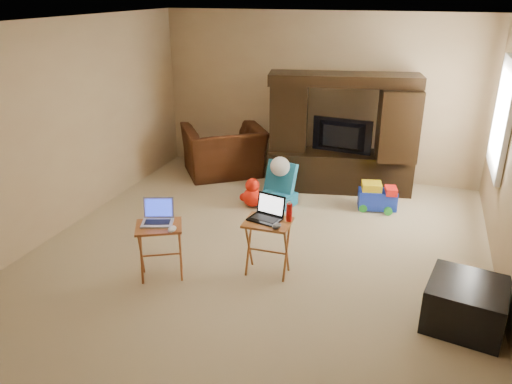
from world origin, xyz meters
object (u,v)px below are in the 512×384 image
at_px(recliner, 224,151).
at_px(water_bottle, 289,213).
at_px(plush_toy, 252,192).
at_px(child_rocker, 277,185).
at_px(tray_table_right, 268,248).
at_px(laptop_left, 157,213).
at_px(television, 340,137).
at_px(push_toy, 378,196).
at_px(laptop_right, 265,209).
at_px(mouse_right, 277,226).
at_px(mouse_left, 172,229).
at_px(tray_table_left, 161,251).
at_px(ottoman, 466,304).
at_px(entertainment_center, 341,134).

distance_m(recliner, water_bottle, 3.15).
bearing_deg(plush_toy, child_rocker, 23.98).
relative_size(tray_table_right, laptop_left, 1.96).
xyz_separation_m(television, push_toy, (0.64, -0.53, -0.63)).
distance_m(plush_toy, laptop_left, 2.08).
relative_size(laptop_right, mouse_right, 2.58).
distance_m(mouse_left, water_bottle, 1.18).
xyz_separation_m(television, tray_table_left, (-1.29, -2.99, -0.52)).
relative_size(child_rocker, mouse_left, 4.88).
distance_m(ottoman, laptop_left, 3.02).
xyz_separation_m(plush_toy, ottoman, (2.66, -1.85, 0.01)).
bearing_deg(recliner, tray_table_left, 64.24).
bearing_deg(mouse_right, television, 87.06).
xyz_separation_m(child_rocker, laptop_right, (0.38, -1.72, 0.43)).
xyz_separation_m(tray_table_left, laptop_left, (-0.03, 0.03, 0.42)).
distance_m(push_toy, mouse_left, 3.10).
bearing_deg(entertainment_center, laptop_right, -108.34).
relative_size(entertainment_center, television, 2.41).
relative_size(recliner, push_toy, 2.32).
bearing_deg(plush_toy, laptop_right, -66.41).
height_order(laptop_left, water_bottle, laptop_left).
distance_m(laptop_right, mouse_left, 0.95).
height_order(laptop_right, mouse_right, laptop_right).
xyz_separation_m(plush_toy, tray_table_right, (0.73, -1.60, 0.10)).
bearing_deg(entertainment_center, child_rocker, -139.55).
height_order(ottoman, laptop_right, laptop_right).
relative_size(plush_toy, laptop_right, 1.29).
bearing_deg(mouse_right, tray_table_left, -165.35).
bearing_deg(mouse_right, plush_toy, 116.57).
distance_m(tray_table_right, mouse_right, 0.37).
relative_size(tray_table_right, laptop_right, 1.91).
xyz_separation_m(plush_toy, water_bottle, (0.93, -1.52, 0.50)).
bearing_deg(tray_table_left, recliner, 72.83).
height_order(push_toy, tray_table_left, tray_table_left).
xyz_separation_m(entertainment_center, mouse_left, (-1.10, -3.11, -0.24)).
bearing_deg(push_toy, laptop_left, -141.07).
relative_size(television, push_toy, 1.68).
bearing_deg(push_toy, television, 128.36).
xyz_separation_m(mouse_left, water_bottle, (1.03, 0.57, 0.08)).
bearing_deg(entertainment_center, ottoman, -71.55).
xyz_separation_m(mouse_right, water_bottle, (0.07, 0.20, 0.07)).
xyz_separation_m(recliner, water_bottle, (1.78, -2.58, 0.31)).
bearing_deg(plush_toy, laptop_left, -99.13).
height_order(recliner, child_rocker, recliner).
bearing_deg(recliner, ottoman, 104.18).
xyz_separation_m(child_rocker, tray_table_left, (-0.60, -2.16, 0.00)).
distance_m(recliner, child_rocker, 1.49).
height_order(laptop_right, mouse_left, laptop_right).
distance_m(television, laptop_right, 2.57).
relative_size(recliner, mouse_right, 9.71).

